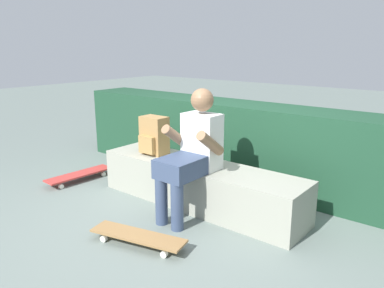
{
  "coord_description": "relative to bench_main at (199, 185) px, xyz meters",
  "views": [
    {
      "loc": [
        2.17,
        -2.42,
        1.55
      ],
      "look_at": [
        -0.13,
        0.42,
        0.6
      ],
      "focal_mm": 35.62,
      "sensor_mm": 36.0,
      "label": 1
    }
  ],
  "objects": [
    {
      "name": "ground_plane",
      "position": [
        0.0,
        -0.37,
        -0.21
      ],
      "size": [
        24.0,
        24.0,
        0.0
      ],
      "primitive_type": "plane",
      "color": "slate"
    },
    {
      "name": "bench_main",
      "position": [
        0.0,
        0.0,
        0.0
      ],
      "size": [
        2.19,
        0.52,
        0.42
      ],
      "color": "#98998A",
      "rests_on": "ground"
    },
    {
      "name": "person_skater",
      "position": [
        0.09,
        -0.22,
        0.42
      ],
      "size": [
        0.49,
        0.62,
        1.17
      ],
      "color": "white",
      "rests_on": "ground"
    },
    {
      "name": "skateboard_near_person",
      "position": [
        0.11,
        -0.93,
        -0.14
      ],
      "size": [
        0.82,
        0.38,
        0.09
      ],
      "color": "olive",
      "rests_on": "ground"
    },
    {
      "name": "skateboard_beside_bench",
      "position": [
        -1.51,
        -0.34,
        -0.14
      ],
      "size": [
        0.24,
        0.81,
        0.09
      ],
      "color": "#BC3833",
      "rests_on": "ground"
    },
    {
      "name": "backpack_on_bench",
      "position": [
        -0.6,
        -0.01,
        0.41
      ],
      "size": [
        0.28,
        0.23,
        0.4
      ],
      "color": "#A37A47",
      "rests_on": "bench_main"
    },
    {
      "name": "hedge_row",
      "position": [
        0.14,
        0.87,
        0.24
      ],
      "size": [
        5.05,
        0.58,
        0.91
      ],
      "color": "#1C422C",
      "rests_on": "ground"
    }
  ]
}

